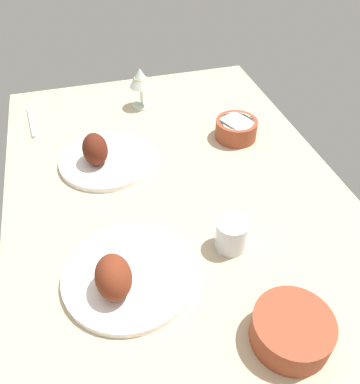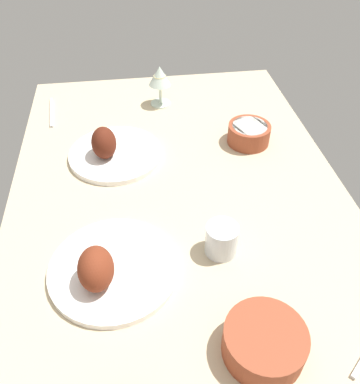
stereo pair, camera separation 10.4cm
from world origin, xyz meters
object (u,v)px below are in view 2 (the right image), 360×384
object	(u,v)px
plate_center_main	(108,268)
bowl_cream	(249,133)
water_tumbler	(222,239)
bowl_potatoes	(264,342)
wine_glass	(160,78)
plate_near_viewer	(112,150)
spoon_loose	(52,112)

from	to	relation	value
plate_center_main	bowl_cream	size ratio (longest dim) A/B	2.23
water_tumbler	bowl_potatoes	bearing A→B (deg)	-174.04
bowl_potatoes	wine_glass	world-z (taller)	wine_glass
plate_near_viewer	bowl_potatoes	distance (cm)	69.08
bowl_cream	wine_glass	bearing A→B (deg)	42.07
plate_near_viewer	plate_center_main	bearing A→B (deg)	178.14
bowl_cream	water_tumbler	world-z (taller)	water_tumbler
wine_glass	plate_near_viewer	bearing A→B (deg)	148.84
plate_near_viewer	wine_glass	distance (cm)	34.52
plate_near_viewer	spoon_loose	distance (cm)	34.56
bowl_cream	spoon_loose	world-z (taller)	bowl_cream
plate_near_viewer	wine_glass	bearing A→B (deg)	-31.16
plate_center_main	water_tumbler	size ratio (longest dim) A/B	3.72
bowl_cream	bowl_potatoes	bearing A→B (deg)	167.09
bowl_potatoes	wine_glass	distance (cm)	93.27
bowl_potatoes	bowl_cream	bearing A→B (deg)	-12.91
spoon_loose	wine_glass	bearing A→B (deg)	86.15
plate_center_main	bowl_cream	distance (cm)	61.98
plate_near_viewer	water_tumbler	world-z (taller)	plate_near_viewer
plate_near_viewer	water_tumbler	size ratio (longest dim) A/B	3.56
bowl_cream	spoon_loose	xyz separation A→B (cm)	(25.89, 62.01, -2.87)
wine_glass	spoon_loose	xyz separation A→B (cm)	(-0.97, 37.77, -9.53)
bowl_potatoes	bowl_cream	world-z (taller)	bowl_potatoes
bowl_cream	water_tumbler	distance (cm)	44.79
plate_near_viewer	bowl_potatoes	size ratio (longest dim) A/B	1.80
plate_near_viewer	bowl_cream	world-z (taller)	plate_near_viewer
plate_center_main	bowl_potatoes	xyz separation A→B (cm)	(-21.16, -28.00, 0.97)
plate_center_main	spoon_loose	bearing A→B (deg)	15.05
plate_center_main	bowl_potatoes	world-z (taller)	plate_center_main
bowl_potatoes	spoon_loose	xyz separation A→B (cm)	(91.62, 46.94, -3.01)
bowl_cream	water_tumbler	size ratio (longest dim) A/B	1.67
plate_center_main	water_tumbler	distance (cm)	25.70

